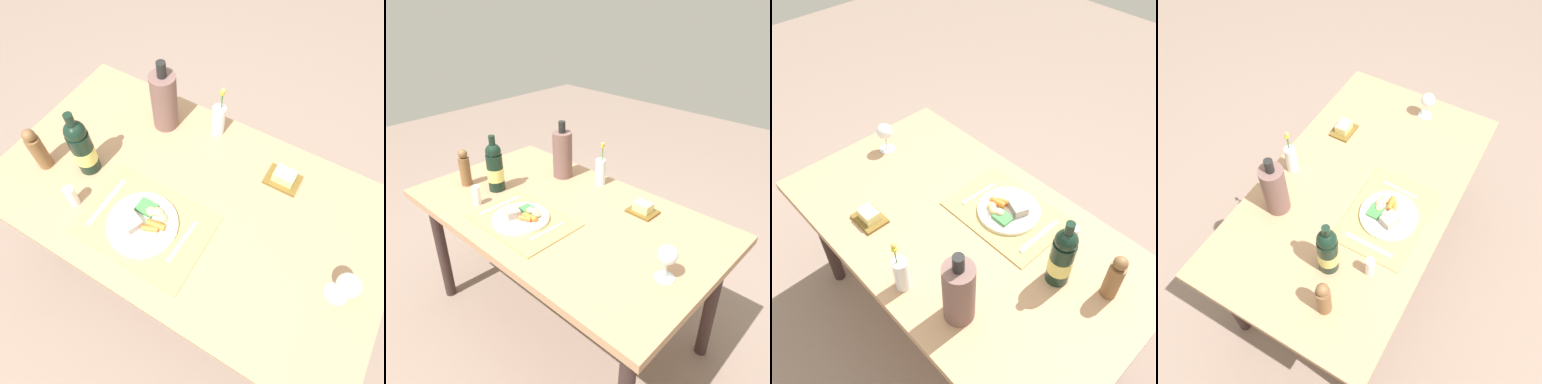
# 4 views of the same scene
# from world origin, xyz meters

# --- Properties ---
(ground_plane) EXTENTS (8.00, 8.00, 0.00)m
(ground_plane) POSITION_xyz_m (0.00, 0.00, 0.00)
(ground_plane) COLOR gray
(dining_table) EXTENTS (1.48, 0.85, 0.71)m
(dining_table) POSITION_xyz_m (0.00, 0.00, 0.63)
(dining_table) COLOR tan
(dining_table) RESTS_ON ground_plane
(placemat) EXTENTS (0.45, 0.32, 0.01)m
(placemat) POSITION_xyz_m (-0.07, -0.18, 0.71)
(placemat) COLOR tan
(placemat) RESTS_ON dining_table
(dinner_plate) EXTENTS (0.25, 0.25, 0.05)m
(dinner_plate) POSITION_xyz_m (-0.07, -0.18, 0.73)
(dinner_plate) COLOR white
(dinner_plate) RESTS_ON placemat
(fork) EXTENTS (0.02, 0.22, 0.00)m
(fork) POSITION_xyz_m (-0.24, -0.18, 0.72)
(fork) COLOR silver
(fork) RESTS_ON placemat
(knife) EXTENTS (0.02, 0.18, 0.00)m
(knife) POSITION_xyz_m (0.08, -0.17, 0.72)
(knife) COLOR silver
(knife) RESTS_ON placemat
(cooler_bottle) EXTENTS (0.10, 0.10, 0.31)m
(cooler_bottle) POSITION_xyz_m (-0.26, 0.26, 0.84)
(cooler_bottle) COLOR brown
(cooler_bottle) RESTS_ON dining_table
(salt_shaker) EXTENTS (0.04, 0.04, 0.10)m
(salt_shaker) POSITION_xyz_m (-0.34, -0.24, 0.76)
(salt_shaker) COLOR white
(salt_shaker) RESTS_ON dining_table
(wine_bottle) EXTENTS (0.08, 0.08, 0.29)m
(wine_bottle) POSITION_xyz_m (-0.40, -0.08, 0.83)
(wine_bottle) COLOR black
(wine_bottle) RESTS_ON dining_table
(butter_dish) EXTENTS (0.13, 0.10, 0.05)m
(butter_dish) POSITION_xyz_m (0.28, 0.24, 0.73)
(butter_dish) COLOR brown
(butter_dish) RESTS_ON dining_table
(pepper_mill) EXTENTS (0.06, 0.06, 0.20)m
(pepper_mill) POSITION_xyz_m (-0.55, -0.16, 0.80)
(pepper_mill) COLOR brown
(pepper_mill) RESTS_ON dining_table
(wine_glass) EXTENTS (0.07, 0.07, 0.14)m
(wine_glass) POSITION_xyz_m (0.59, -0.07, 0.81)
(wine_glass) COLOR white
(wine_glass) RESTS_ON dining_table
(flower_vase) EXTENTS (0.05, 0.05, 0.23)m
(flower_vase) POSITION_xyz_m (-0.05, 0.33, 0.78)
(flower_vase) COLOR silver
(flower_vase) RESTS_ON dining_table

